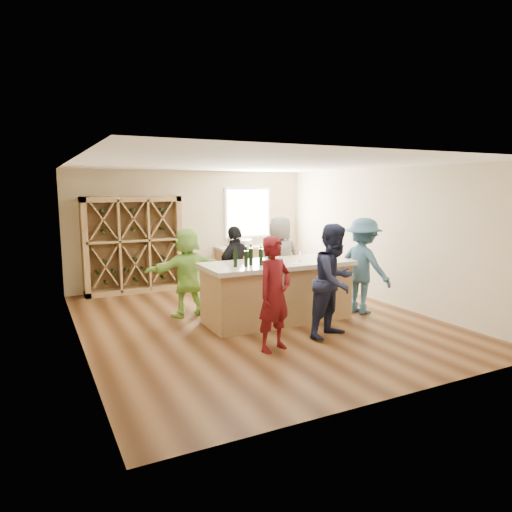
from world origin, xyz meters
name	(u,v)px	position (x,y,z in m)	size (l,w,h in m)	color
floor	(256,323)	(0.00, 0.00, -0.05)	(6.00, 7.00, 0.10)	#56351B
ceiling	(256,161)	(0.00, 0.00, 2.85)	(6.00, 7.00, 0.10)	white
wall_back	(192,228)	(0.00, 3.55, 1.40)	(6.00, 0.10, 2.80)	#BFAD8A
wall_front	(401,280)	(0.00, -3.55, 1.40)	(6.00, 0.10, 2.80)	#BFAD8A
wall_left	(73,255)	(-3.05, 0.00, 1.40)	(0.10, 7.00, 2.80)	#BFAD8A
wall_right	(387,236)	(3.05, 0.00, 1.40)	(0.10, 7.00, 2.80)	#BFAD8A
window_frame	(248,213)	(1.50, 3.47, 1.75)	(1.30, 0.06, 1.30)	white
window_pane	(248,213)	(1.50, 3.44, 1.75)	(1.18, 0.01, 1.18)	white
wine_rack	(133,245)	(-1.50, 3.27, 1.10)	(2.20, 0.45, 2.20)	olive
back_counter_base	(249,265)	(1.40, 3.20, 0.43)	(1.60, 0.58, 0.86)	olive
back_counter_top	(249,247)	(1.40, 3.20, 0.89)	(1.70, 0.62, 0.06)	#B8AB97
sink	(242,243)	(1.20, 3.20, 1.01)	(0.54, 0.54, 0.19)	silver
faucet	(239,240)	(1.20, 3.38, 1.07)	(0.02, 0.02, 0.30)	silver
tasting_counter_base	(277,293)	(0.34, -0.19, 0.50)	(2.60, 1.00, 1.00)	olive
tasting_counter_top	(278,264)	(0.34, -0.19, 1.04)	(2.72, 1.12, 0.08)	#B8AB97
wine_bottle_a	(235,259)	(-0.55, -0.32, 1.21)	(0.07, 0.07, 0.27)	black
wine_bottle_b	(246,259)	(-0.38, -0.40, 1.22)	(0.07, 0.07, 0.27)	black
wine_bottle_c	(251,257)	(-0.25, -0.30, 1.23)	(0.07, 0.07, 0.30)	black
wine_bottle_d	(261,257)	(-0.09, -0.37, 1.22)	(0.07, 0.07, 0.29)	black
wine_bottle_e	(270,257)	(0.07, -0.38, 1.21)	(0.07, 0.07, 0.27)	black
wine_glass_a	(274,261)	(0.05, -0.59, 1.17)	(0.07, 0.07, 0.18)	white
wine_glass_b	(300,259)	(0.53, -0.63, 1.18)	(0.07, 0.07, 0.19)	white
wine_glass_c	(323,258)	(1.02, -0.61, 1.17)	(0.07, 0.07, 0.18)	white
wine_glass_d	(300,257)	(0.75, -0.29, 1.16)	(0.06, 0.06, 0.16)	white
wine_glass_e	(331,255)	(1.33, -0.41, 1.16)	(0.06, 0.06, 0.17)	white
tasting_menu_a	(270,267)	(-0.04, -0.61, 1.08)	(0.20, 0.28, 0.00)	white
tasting_menu_b	(301,264)	(0.59, -0.58, 1.08)	(0.20, 0.27, 0.00)	white
tasting_menu_c	(327,261)	(1.17, -0.53, 1.08)	(0.25, 0.33, 0.00)	white
person_near_left	(275,294)	(-0.45, -1.49, 0.85)	(0.62, 0.45, 1.70)	#590F14
person_near_right	(334,281)	(0.71, -1.38, 0.92)	(0.89, 0.49, 1.84)	#191E38
person_server	(363,266)	(2.05, -0.46, 0.92)	(1.18, 0.55, 1.83)	#335972
person_far_mid	(236,269)	(-0.09, 0.70, 0.84)	(0.98, 0.50, 1.68)	black
person_far_right	(280,260)	(0.96, 0.84, 0.91)	(0.89, 0.58, 1.83)	slate
person_far_left	(188,272)	(-1.01, 0.86, 0.84)	(1.55, 0.56, 1.68)	#8CC64C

